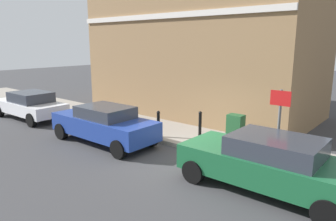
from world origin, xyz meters
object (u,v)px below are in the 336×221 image
(car_blue, at_px, (104,124))
(utility_cabinet, at_px, (235,132))
(car_white, at_px, (30,105))
(street_sign, at_px, (279,116))
(bollard_near_cabinet, at_px, (200,123))
(bollard_far_kerb, at_px, (158,123))
(car_green, at_px, (268,162))

(car_blue, bearing_deg, utility_cabinet, -150.65)
(car_white, bearing_deg, car_blue, 177.55)
(utility_cabinet, height_order, street_sign, street_sign)
(bollard_near_cabinet, bearing_deg, bollard_far_kerb, 127.63)
(car_green, distance_m, utility_cabinet, 3.10)
(car_white, xyz_separation_m, street_sign, (1.52, -11.98, 0.95))
(car_green, bearing_deg, car_white, 0.29)
(car_green, xyz_separation_m, utility_cabinet, (2.26, 2.12, -0.09))
(bollard_near_cabinet, bearing_deg, street_sign, -104.86)
(car_green, bearing_deg, bollard_near_cabinet, -32.61)
(utility_cabinet, xyz_separation_m, street_sign, (-0.79, -1.80, 0.98))
(car_blue, bearing_deg, car_white, -1.72)
(car_green, distance_m, bollard_near_cabinet, 4.38)
(utility_cabinet, bearing_deg, bollard_far_kerb, 107.33)
(car_white, bearing_deg, street_sign, -174.06)
(car_green, xyz_separation_m, bollard_near_cabinet, (2.36, 3.69, -0.07))
(bollard_far_kerb, bearing_deg, utility_cabinet, -72.67)
(car_green, bearing_deg, bollard_far_kerb, -15.43)
(utility_cabinet, relative_size, street_sign, 0.50)
(car_white, height_order, street_sign, street_sign)
(street_sign, bearing_deg, utility_cabinet, 66.22)
(street_sign, bearing_deg, car_blue, 105.25)
(utility_cabinet, bearing_deg, bollard_near_cabinet, 86.34)
(car_blue, bearing_deg, car_green, -179.03)
(bollard_far_kerb, relative_size, street_sign, 0.45)
(car_white, bearing_deg, car_green, 178.94)
(utility_cabinet, relative_size, bollard_far_kerb, 1.11)
(car_white, distance_m, bollard_far_kerb, 7.48)
(car_white, bearing_deg, bollard_far_kerb, -170.31)
(car_blue, relative_size, utility_cabinet, 3.90)
(car_blue, distance_m, bollard_near_cabinet, 3.68)
(car_green, distance_m, car_white, 12.31)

